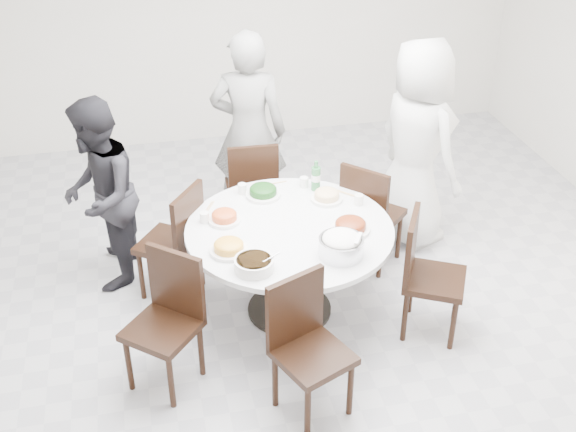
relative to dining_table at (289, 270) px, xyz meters
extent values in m
cube|color=#B4B4B9|center=(0.23, 0.23, -0.38)|extent=(6.00, 6.00, 0.01)
cube|color=silver|center=(0.23, 3.23, 1.02)|extent=(6.00, 0.01, 2.80)
cylinder|color=white|center=(0.00, 0.00, 0.00)|extent=(1.50, 1.50, 0.75)
cube|color=black|center=(0.81, 0.50, 0.10)|extent=(0.59, 0.59, 0.95)
cube|color=black|center=(-0.08, 1.15, 0.10)|extent=(0.44, 0.44, 0.95)
cube|color=black|center=(-0.85, 0.44, 0.10)|extent=(0.59, 0.59, 0.95)
cube|color=black|center=(-0.97, -0.56, 0.10)|extent=(0.59, 0.59, 0.95)
cube|color=black|center=(-0.08, -1.02, 0.10)|extent=(0.55, 0.55, 0.95)
cube|color=black|center=(0.96, -0.44, 0.10)|extent=(0.57, 0.57, 0.95)
imported|color=silver|center=(1.27, 0.80, 0.52)|extent=(0.84, 1.02, 1.80)
imported|color=black|center=(-0.06, 1.35, 0.52)|extent=(0.75, 0.60, 1.80)
imported|color=black|center=(-1.32, 0.73, 0.40)|extent=(0.68, 0.82, 1.55)
cylinder|color=white|center=(-0.10, 0.49, 0.41)|extent=(0.27, 0.27, 0.07)
cylinder|color=white|center=(0.36, 0.32, 0.41)|extent=(0.24, 0.24, 0.07)
cylinder|color=white|center=(-0.44, 0.19, 0.41)|extent=(0.23, 0.23, 0.06)
cylinder|color=white|center=(0.41, -0.13, 0.41)|extent=(0.28, 0.28, 0.07)
cylinder|color=white|center=(-0.47, -0.21, 0.41)|extent=(0.26, 0.26, 0.07)
cylinder|color=silver|center=(0.26, -0.41, 0.44)|extent=(0.31, 0.31, 0.13)
cylinder|color=white|center=(-0.34, -0.45, 0.42)|extent=(0.26, 0.26, 0.08)
cylinder|color=#2F753D|center=(0.32, 0.50, 0.50)|extent=(0.07, 0.07, 0.25)
cylinder|color=white|center=(0.00, 0.58, 0.42)|extent=(0.07, 0.07, 0.08)
camera|label=1|loc=(-0.96, -4.25, 3.14)|focal=45.00mm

